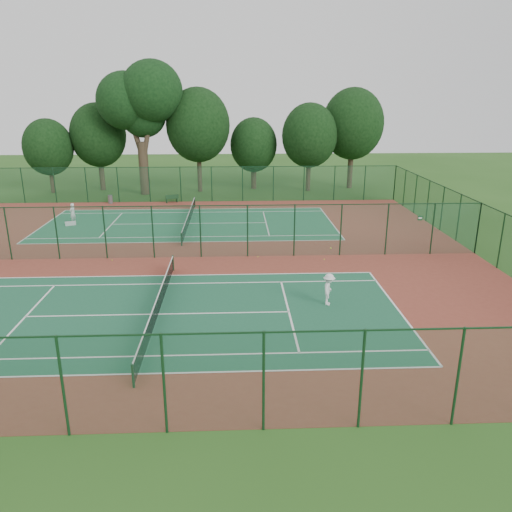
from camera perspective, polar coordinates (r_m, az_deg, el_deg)
The scene contains 20 objects.
ground at distance 33.34m, azimuth -8.91°, elevation -0.15°, with size 120.00×120.00×0.00m, color #28541A.
red_pad at distance 33.34m, azimuth -8.91°, elevation -0.14°, with size 40.00×36.00×0.01m, color brown.
court_near at distance 25.01m, azimuth -11.07°, elevation -6.55°, with size 23.77×10.97×0.01m, color #1B583A.
court_far at distance 41.94m, azimuth -7.63°, elevation 3.70°, with size 23.77×10.97×0.01m, color #20653F.
fence_north at distance 50.36m, azimuth -6.86°, elevation 8.16°, with size 40.00×0.09×3.50m.
fence_south at distance 16.39m, azimuth -15.97°, elevation -14.02°, with size 40.00×0.09×3.50m.
fence_east at distance 36.43m, azimuth 24.04°, elevation 2.93°, with size 0.09×36.00×3.50m.
fence_divider at distance 32.84m, azimuth -9.06°, elevation 2.77°, with size 40.00×0.09×3.50m.
tennis_net_near at distance 24.79m, azimuth -11.14°, elevation -5.43°, with size 0.10×12.90×0.97m.
tennis_net_far at distance 41.81m, azimuth -7.66°, elevation 4.40°, with size 0.10×12.90×0.97m.
player_near at distance 25.58m, azimuth 8.32°, elevation -3.80°, with size 1.07×0.61×1.65m, color white.
player_far at distance 44.37m, azimuth -20.22°, elevation 4.63°, with size 0.60×0.39×1.64m, color white.
trash_bin at distance 51.40m, azimuth -16.31°, elevation 6.24°, with size 0.45×0.45×0.82m, color slate.
bench at distance 50.39m, azimuth -9.59°, elevation 6.50°, with size 1.36×0.85×0.81m.
kit_bag at distance 43.71m, azimuth -20.44°, elevation 3.50°, with size 0.83×0.31×0.31m, color silver.
stray_ball_a at distance 32.94m, azimuth 0.22°, elevation -0.07°, with size 0.07×0.07×0.07m, color gold.
stray_ball_b at distance 32.68m, azimuth 7.82°, elevation -0.38°, with size 0.08×0.08×0.08m, color #D3E334.
stray_ball_c at distance 33.55m, azimuth -16.12°, elevation -0.46°, with size 0.07×0.07×0.07m, color #BADA32.
big_tree at distance 54.72m, azimuth -13.07°, elevation 16.96°, with size 8.90×6.52×13.68m.
evergreen_row at distance 56.77m, azimuth -5.84°, elevation 7.50°, with size 39.00×5.00×12.00m, color black, non-canonical shape.
Camera 1 is at (3.79, -31.49, 10.26)m, focal length 35.00 mm.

